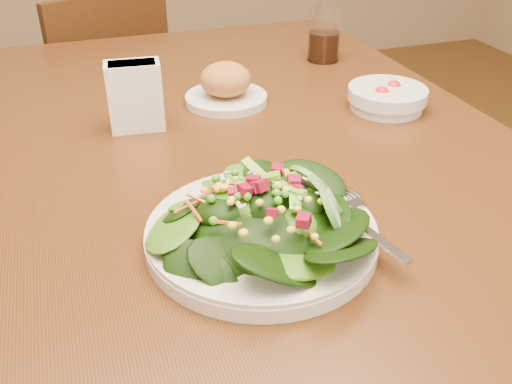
{
  "coord_description": "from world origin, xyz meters",
  "views": [
    {
      "loc": [
        -0.25,
        -0.77,
        1.17
      ],
      "look_at": [
        -0.06,
        -0.22,
        0.81
      ],
      "focal_mm": 40.0,
      "sensor_mm": 36.0,
      "label": 1
    }
  ],
  "objects": [
    {
      "name": "dining_table",
      "position": [
        0.0,
        0.0,
        0.65
      ],
      "size": [
        0.9,
        1.4,
        0.75
      ],
      "color": "#4E2613",
      "rests_on": "ground_plane"
    },
    {
      "name": "napkin_holder",
      "position": [
        -0.15,
        0.14,
        0.81
      ],
      "size": [
        0.09,
        0.06,
        0.12
      ],
      "rotation": [
        0.0,
        0.0,
        -0.11
      ],
      "color": "white",
      "rests_on": "dining_table"
    },
    {
      "name": "bread_plate",
      "position": [
        0.02,
        0.2,
        0.78
      ],
      "size": [
        0.15,
        0.15,
        0.08
      ],
      "color": "silver",
      "rests_on": "dining_table"
    },
    {
      "name": "drinking_glass",
      "position": [
        0.3,
        0.37,
        0.8
      ],
      "size": [
        0.07,
        0.07,
        0.13
      ],
      "color": "silver",
      "rests_on": "dining_table"
    },
    {
      "name": "chair_far",
      "position": [
        -0.18,
        0.94,
        0.44
      ],
      "size": [
        0.51,
        0.51,
        0.83
      ],
      "rotation": [
        0.0,
        0.0,
        3.56
      ],
      "color": "#44210D",
      "rests_on": "ground_plane"
    },
    {
      "name": "salad_plate",
      "position": [
        -0.05,
        -0.24,
        0.78
      ],
      "size": [
        0.29,
        0.28,
        0.08
      ],
      "rotation": [
        0.0,
        0.0,
        -0.22
      ],
      "color": "silver",
      "rests_on": "dining_table"
    },
    {
      "name": "tomato_bowl",
      "position": [
        0.29,
        0.08,
        0.77
      ],
      "size": [
        0.14,
        0.14,
        0.05
      ],
      "color": "silver",
      "rests_on": "dining_table"
    }
  ]
}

